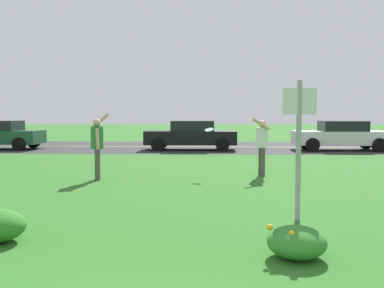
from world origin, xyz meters
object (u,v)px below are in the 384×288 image
sign_post_near_path (299,136)px  car_black_center_right (191,135)px  car_white_center_left (341,135)px  frisbee_pale_blue (209,130)px  person_thrower_green_shirt (97,143)px  person_catcher_white_shirt (262,143)px

sign_post_near_path → car_black_center_right: (-2.42, 14.42, -0.70)m
car_white_center_left → car_black_center_right: same height
frisbee_pale_blue → person_thrower_green_shirt: bearing=-163.2°
sign_post_near_path → person_catcher_white_shirt: size_ratio=1.39×
person_thrower_green_shirt → car_white_center_left: bearing=46.6°
frisbee_pale_blue → person_catcher_white_shirt: bearing=1.5°
person_thrower_green_shirt → sign_post_near_path: bearing=-43.9°
frisbee_pale_blue → car_black_center_right: bearing=95.7°
person_catcher_white_shirt → frisbee_pale_blue: bearing=-178.5°
sign_post_near_path → person_catcher_white_shirt: (0.01, 5.35, -0.47)m
person_catcher_white_shirt → car_white_center_left: bearing=61.5°
person_catcher_white_shirt → car_black_center_right: size_ratio=0.38×
sign_post_near_path → person_catcher_white_shirt: sign_post_near_path is taller
frisbee_pale_blue → car_black_center_right: size_ratio=0.06×
car_white_center_left → person_catcher_white_shirt: bearing=-118.5°
sign_post_near_path → car_white_center_left: sign_post_near_path is taller
person_catcher_white_shirt → frisbee_pale_blue: person_catcher_white_shirt is taller
car_black_center_right → person_catcher_white_shirt: bearing=-75.0°
person_catcher_white_shirt → frisbee_pale_blue: 1.57m
sign_post_near_path → person_thrower_green_shirt: (-4.56, 4.39, -0.44)m
frisbee_pale_blue → car_white_center_left: 11.18m
sign_post_near_path → car_white_center_left: 15.26m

